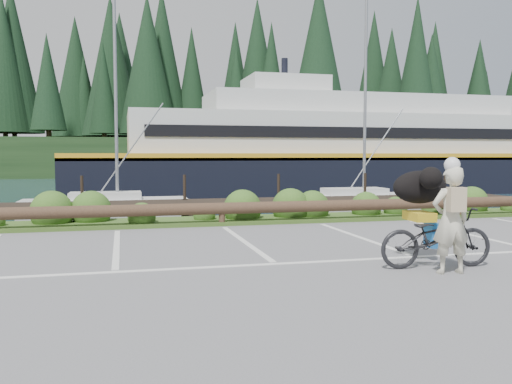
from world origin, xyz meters
TOP-DOWN VIEW (x-y plane):
  - ground at (0.00, 0.00)m, footprint 72.00×72.00m
  - harbor_backdrop at (0.39, 78.47)m, footprint 170.00×160.00m
  - vegetation_strip at (0.00, 5.30)m, footprint 34.00×1.60m
  - log_rail at (0.00, 4.60)m, footprint 32.00×0.30m
  - bicycle at (2.44, -1.28)m, footprint 1.93×0.80m
  - cyclist at (2.41, -1.72)m, footprint 0.63×0.44m
  - dog at (2.49, -0.68)m, footprint 0.56×1.02m

SIDE VIEW (x-z plane):
  - harbor_backdrop at x=0.39m, z-range -15.00..15.00m
  - ground at x=0.00m, z-range 0.00..0.00m
  - log_rail at x=0.00m, z-range -0.30..0.30m
  - vegetation_strip at x=0.00m, z-range 0.00..0.10m
  - bicycle at x=2.44m, z-range 0.00..0.99m
  - cyclist at x=2.41m, z-range 0.00..1.66m
  - dog at x=2.49m, z-range 0.99..1.56m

